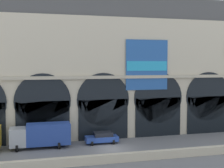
# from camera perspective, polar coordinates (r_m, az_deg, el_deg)

# --- Properties ---
(ground_plane) EXTENTS (200.00, 200.00, 0.00)m
(ground_plane) POSITION_cam_1_polar(r_m,az_deg,el_deg) (38.95, -0.01, -12.18)
(ground_plane) COLOR slate
(quay_parapet_wall) EXTENTS (90.00, 0.70, 0.95)m
(quay_parapet_wall) POSITION_cam_1_polar(r_m,az_deg,el_deg) (34.06, 2.19, -13.72)
(quay_parapet_wall) COLOR beige
(quay_parapet_wall) RESTS_ON ground
(station_building) EXTENTS (51.68, 5.84, 20.61)m
(station_building) POSITION_cam_1_polar(r_m,az_deg,el_deg) (44.96, -2.39, 2.95)
(station_building) COLOR beige
(station_building) RESTS_ON ground
(box_truck_midwest) EXTENTS (7.50, 2.91, 3.12)m
(box_truck_midwest) POSITION_cam_1_polar(r_m,az_deg,el_deg) (40.04, -13.23, -9.33)
(box_truck_midwest) COLOR #ADB2B7
(box_truck_midwest) RESTS_ON ground
(car_center) EXTENTS (4.40, 2.22, 1.55)m
(car_center) POSITION_cam_1_polar(r_m,az_deg,el_deg) (41.31, -1.90, -10.10)
(car_center) COLOR #28479E
(car_center) RESTS_ON ground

